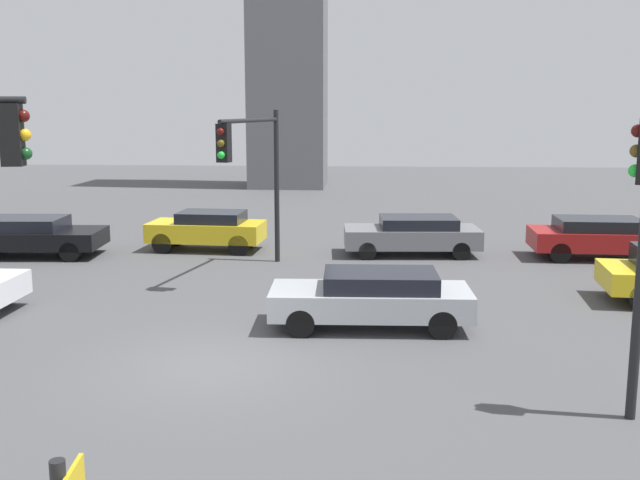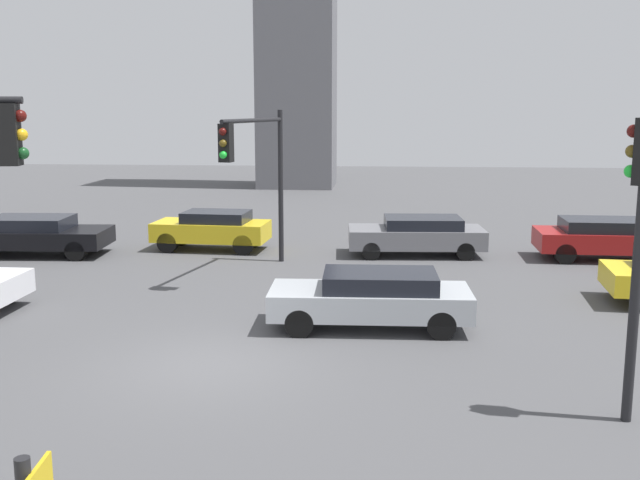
{
  "view_description": "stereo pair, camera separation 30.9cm",
  "coord_description": "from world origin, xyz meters",
  "px_view_note": "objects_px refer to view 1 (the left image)",
  "views": [
    {
      "loc": [
        3.0,
        -13.43,
        4.89
      ],
      "look_at": [
        1.88,
        3.2,
        1.91
      ],
      "focal_mm": 41.55,
      "sensor_mm": 36.0,
      "label": 1
    },
    {
      "loc": [
        3.31,
        -13.41,
        4.89
      ],
      "look_at": [
        1.88,
        3.2,
        1.91
      ],
      "focal_mm": 41.55,
      "sensor_mm": 36.0,
      "label": 2
    }
  ],
  "objects_px": {
    "car_0": "(604,237)",
    "car_4": "(208,229)",
    "car_2": "(373,297)",
    "traffic_light_1": "(252,158)",
    "car_7": "(413,234)",
    "car_1": "(29,235)"
  },
  "relations": [
    {
      "from": "car_2",
      "to": "car_0",
      "type": "bearing_deg",
      "value": -134.23
    },
    {
      "from": "car_4",
      "to": "car_1",
      "type": "bearing_deg",
      "value": 17.73
    },
    {
      "from": "car_7",
      "to": "car_2",
      "type": "bearing_deg",
      "value": 77.32
    },
    {
      "from": "traffic_light_1",
      "to": "car_0",
      "type": "relative_size",
      "value": 1.01
    },
    {
      "from": "car_1",
      "to": "car_2",
      "type": "height_order",
      "value": "car_1"
    },
    {
      "from": "car_1",
      "to": "car_7",
      "type": "height_order",
      "value": "car_1"
    },
    {
      "from": "car_0",
      "to": "car_4",
      "type": "distance_m",
      "value": 13.28
    },
    {
      "from": "car_0",
      "to": "car_2",
      "type": "relative_size",
      "value": 1.06
    },
    {
      "from": "car_1",
      "to": "car_7",
      "type": "xyz_separation_m",
      "value": [
        12.77,
        1.11,
        -0.01
      ]
    },
    {
      "from": "car_0",
      "to": "car_4",
      "type": "relative_size",
      "value": 1.19
    },
    {
      "from": "traffic_light_1",
      "to": "car_2",
      "type": "relative_size",
      "value": 1.07
    },
    {
      "from": "traffic_light_1",
      "to": "car_1",
      "type": "relative_size",
      "value": 1.01
    },
    {
      "from": "traffic_light_1",
      "to": "car_4",
      "type": "relative_size",
      "value": 1.2
    },
    {
      "from": "car_7",
      "to": "traffic_light_1",
      "type": "bearing_deg",
      "value": 32.35
    },
    {
      "from": "car_2",
      "to": "car_4",
      "type": "bearing_deg",
      "value": -58.9
    },
    {
      "from": "car_2",
      "to": "car_7",
      "type": "relative_size",
      "value": 0.99
    },
    {
      "from": "car_4",
      "to": "car_0",
      "type": "bearing_deg",
      "value": -178.59
    },
    {
      "from": "traffic_light_1",
      "to": "car_2",
      "type": "bearing_deg",
      "value": 46.71
    },
    {
      "from": "car_0",
      "to": "car_2",
      "type": "distance_m",
      "value": 11.22
    },
    {
      "from": "car_0",
      "to": "car_7",
      "type": "bearing_deg",
      "value": 179.11
    },
    {
      "from": "car_1",
      "to": "car_4",
      "type": "height_order",
      "value": "car_4"
    },
    {
      "from": "traffic_light_1",
      "to": "car_7",
      "type": "distance_m",
      "value": 6.61
    }
  ]
}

